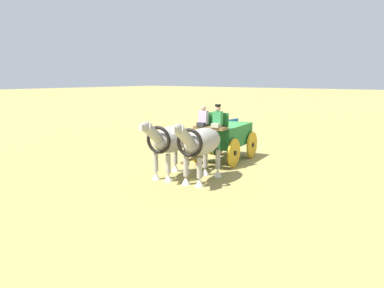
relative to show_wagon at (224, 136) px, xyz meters
name	(u,v)px	position (x,y,z in m)	size (l,w,h in m)	color
ground_plane	(226,160)	(-0.18, -0.03, -1.14)	(220.00, 220.00, 0.00)	#9E8C4C
show_wagon	(224,136)	(0.00, 0.00, 0.00)	(5.71, 2.26, 2.63)	#236B2D
draft_horse_near	(201,144)	(3.36, 1.19, 0.25)	(3.15, 1.29, 2.26)	#9E998E
draft_horse_off	(170,141)	(3.56, -0.10, 0.23)	(2.99, 1.27, 2.24)	#9E998E
sponsor_banner	(224,129)	(-5.34, -3.52, -0.59)	(3.20, 0.06, 1.10)	#1959B2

